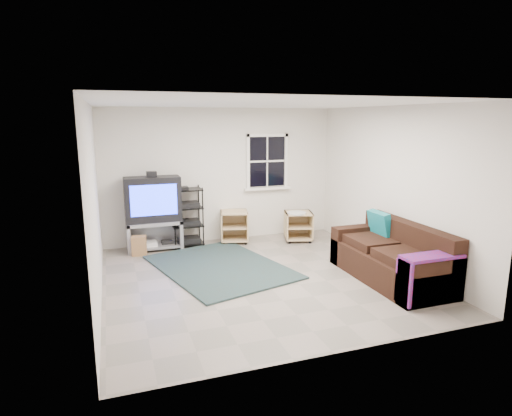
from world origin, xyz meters
name	(u,v)px	position (x,y,z in m)	size (l,w,h in m)	color
room	(267,165)	(0.95, 2.27, 1.48)	(4.60, 4.62, 4.60)	gray
tv_unit	(153,207)	(-1.37, 2.03, 0.80)	(0.99, 0.50, 1.46)	#93939A
av_rack	(187,220)	(-0.74, 2.07, 0.49)	(0.57, 0.41, 1.14)	black
side_table_left	(234,225)	(0.18, 2.06, 0.33)	(0.63, 0.63, 0.62)	tan
side_table_right	(298,224)	(1.41, 1.72, 0.34)	(0.64, 0.64, 0.60)	tan
sofa	(392,258)	(1.86, -0.71, 0.33)	(0.91, 2.04, 0.93)	black
shag_rug	(220,267)	(-0.47, 0.64, 0.01)	(1.76, 2.42, 0.03)	#332116
paper_bag	(139,246)	(-1.67, 1.74, 0.18)	(0.25, 0.16, 0.36)	#9F6F47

